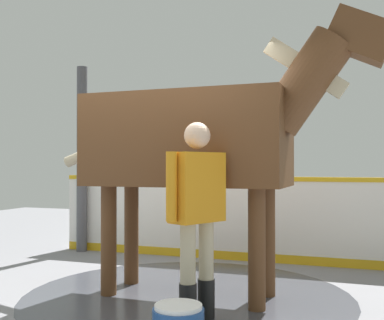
% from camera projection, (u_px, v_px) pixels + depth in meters
% --- Properties ---
extents(ground_plane, '(16.00, 16.00, 0.02)m').
position_uv_depth(ground_plane, '(148.00, 297.00, 4.84)').
color(ground_plane, gray).
extents(wet_patch, '(3.33, 3.33, 0.00)m').
position_uv_depth(wet_patch, '(188.00, 295.00, 4.86)').
color(wet_patch, '#42444C').
rests_on(wet_patch, ground).
extents(barrier_wall, '(5.39, 0.09, 1.17)m').
position_uv_depth(barrier_wall, '(235.00, 221.00, 6.69)').
color(barrier_wall, white).
rests_on(barrier_wall, ground).
extents(roof_post_far, '(0.16, 0.16, 2.85)m').
position_uv_depth(roof_post_far, '(82.00, 159.00, 7.39)').
color(roof_post_far, '#4C4C51').
rests_on(roof_post_far, ground).
extents(horse, '(3.45, 0.93, 2.77)m').
position_uv_depth(horse, '(200.00, 139.00, 4.83)').
color(horse, brown).
rests_on(horse, ground).
extents(handler, '(0.41, 0.62, 1.69)m').
position_uv_depth(handler, '(197.00, 206.00, 4.07)').
color(handler, black).
rests_on(handler, ground).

